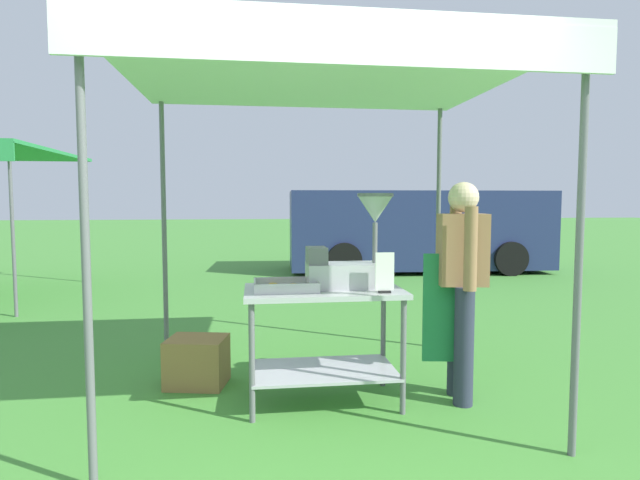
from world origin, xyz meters
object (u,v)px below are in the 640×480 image
(stall_canopy, at_px, (322,81))
(van_navy, at_px, (417,229))
(donut_tray, at_px, (286,287))
(vendor, at_px, (461,279))
(donut_cart, at_px, (324,320))
(supply_crate, at_px, (197,361))
(menu_sign, at_px, (385,275))
(donut_fryer, at_px, (352,254))

(stall_canopy, distance_m, van_navy, 7.58)
(donut_tray, distance_m, van_navy, 7.67)
(vendor, bearing_deg, van_navy, 74.38)
(donut_cart, relative_size, van_navy, 0.21)
(donut_tray, height_order, supply_crate, donut_tray)
(stall_canopy, height_order, menu_sign, stall_canopy)
(donut_tray, height_order, donut_fryer, donut_fryer)
(stall_canopy, xyz_separation_m, vendor, (1.00, -0.17, -1.43))
(menu_sign, distance_m, supply_crate, 1.71)
(donut_cart, distance_m, van_navy, 7.53)
(donut_tray, xyz_separation_m, van_navy, (3.24, 6.95, 0.02))
(donut_fryer, height_order, supply_crate, donut_fryer)
(supply_crate, distance_m, van_navy, 7.57)
(stall_canopy, relative_size, donut_cart, 2.51)
(van_navy, bearing_deg, stall_canopy, -113.46)
(menu_sign, xyz_separation_m, van_navy, (2.57, 7.14, -0.08))
(donut_tray, relative_size, menu_sign, 1.61)
(donut_fryer, distance_m, vendor, 0.82)
(vendor, distance_m, van_navy, 7.26)
(donut_fryer, xyz_separation_m, van_navy, (2.75, 6.90, -0.21))
(menu_sign, bearing_deg, donut_fryer, 127.22)
(stall_canopy, height_order, vendor, stall_canopy)
(donut_cart, distance_m, donut_tray, 0.38)
(vendor, xyz_separation_m, van_navy, (1.96, 6.99, -0.03))
(donut_tray, relative_size, donut_fryer, 0.65)
(donut_tray, xyz_separation_m, menu_sign, (0.67, -0.18, 0.10))
(stall_canopy, height_order, donut_tray, stall_canopy)
(donut_cart, height_order, donut_fryer, donut_fryer)
(donut_cart, distance_m, vendor, 1.05)
(supply_crate, bearing_deg, stall_canopy, -21.73)
(vendor, bearing_deg, supply_crate, 164.18)
(supply_crate, bearing_deg, van_navy, 58.69)
(van_navy, bearing_deg, menu_sign, -109.77)
(stall_canopy, bearing_deg, donut_tray, -154.17)
(supply_crate, bearing_deg, donut_tray, -37.09)
(donut_cart, bearing_deg, van_navy, 66.84)
(donut_fryer, relative_size, van_navy, 0.13)
(donut_tray, height_order, menu_sign, menu_sign)
(donut_cart, xyz_separation_m, vendor, (1.00, -0.08, 0.29))
(stall_canopy, height_order, donut_fryer, stall_canopy)
(menu_sign, bearing_deg, vendor, 13.30)
(stall_canopy, height_order, van_navy, stall_canopy)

